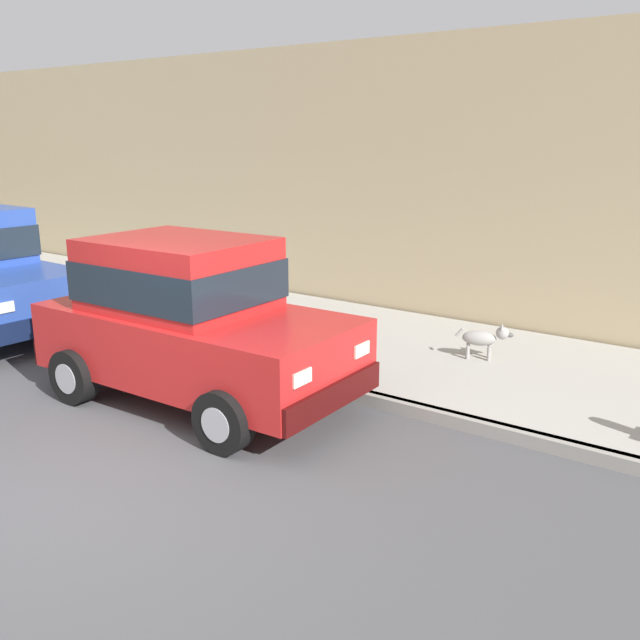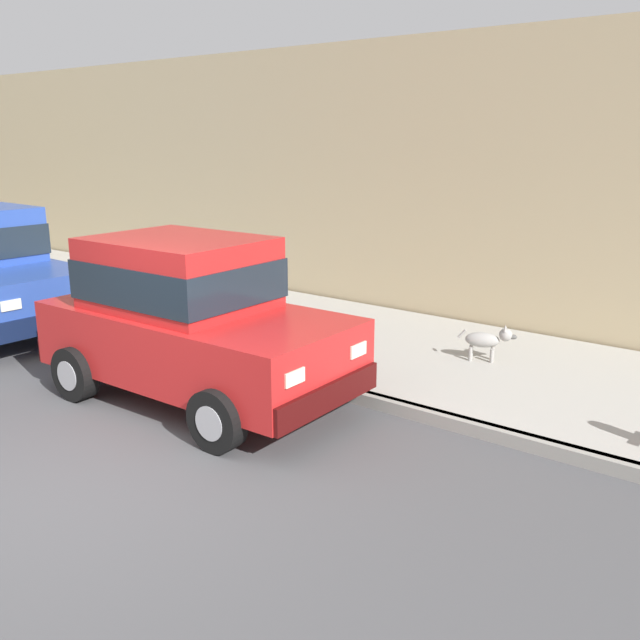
{
  "view_description": "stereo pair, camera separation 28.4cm",
  "coord_description": "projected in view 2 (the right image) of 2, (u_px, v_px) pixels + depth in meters",
  "views": [
    {
      "loc": [
        -3.19,
        -4.92,
        2.99
      ],
      "look_at": [
        3.33,
        -0.22,
        0.85
      ],
      "focal_mm": 39.0,
      "sensor_mm": 36.0,
      "label": 1
    },
    {
      "loc": [
        -3.02,
        -5.15,
        2.99
      ],
      "look_at": [
        3.33,
        -0.22,
        0.85
      ],
      "focal_mm": 39.0,
      "sensor_mm": 36.0,
      "label": 2
    }
  ],
  "objects": [
    {
      "name": "sidewalk",
      "position": [
        379.0,
        347.0,
        9.93
      ],
      "size": [
        3.6,
        64.0,
        0.14
      ],
      "primitive_type": "cube",
      "color": "#A8A59E",
      "rests_on": "ground"
    },
    {
      "name": "dog_grey",
      "position": [
        488.0,
        339.0,
        9.01
      ],
      "size": [
        0.36,
        0.72,
        0.49
      ],
      "color": "#999691",
      "rests_on": "sidewalk"
    },
    {
      "name": "building_facade",
      "position": [
        237.0,
        174.0,
        13.81
      ],
      "size": [
        0.5,
        20.0,
        4.49
      ],
      "primitive_type": "cube",
      "color": "tan",
      "rests_on": "ground"
    },
    {
      "name": "car_red_hatchback",
      "position": [
        190.0,
        317.0,
        7.95
      ],
      "size": [
        2.02,
        3.84,
        1.88
      ],
      "color": "red",
      "rests_on": "ground"
    },
    {
      "name": "ground_plane",
      "position": [
        69.0,
        486.0,
        6.13
      ],
      "size": [
        80.0,
        80.0,
        0.0
      ],
      "primitive_type": "plane",
      "color": "#4C4C4F"
    },
    {
      "name": "curb",
      "position": [
        299.0,
        380.0,
        8.55
      ],
      "size": [
        0.16,
        64.0,
        0.14
      ],
      "primitive_type": "cube",
      "color": "gray",
      "rests_on": "ground"
    }
  ]
}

